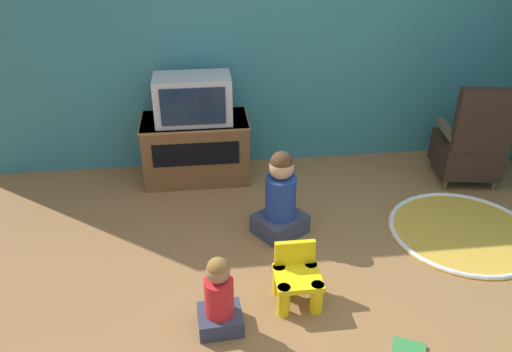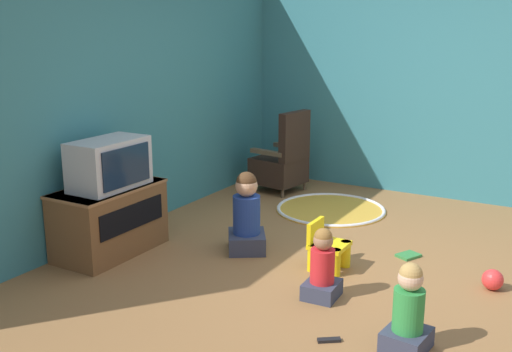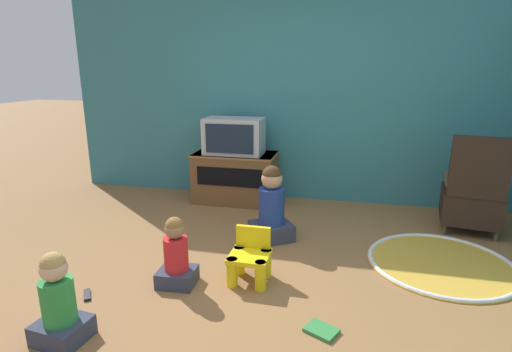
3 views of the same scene
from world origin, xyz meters
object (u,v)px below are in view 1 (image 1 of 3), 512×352
at_px(tv_cabinet, 196,148).
at_px(book, 409,350).
at_px(television, 193,99).
at_px(yellow_kid_chair, 297,280).
at_px(child_watching_center, 219,299).
at_px(black_armchair, 470,146).
at_px(child_watching_right, 281,199).

relative_size(tv_cabinet, book, 4.21).
distance_m(tv_cabinet, book, 2.62).
bearing_deg(tv_cabinet, television, -90.00).
bearing_deg(tv_cabinet, yellow_kid_chair, -70.75).
height_order(television, yellow_kid_chair, television).
height_order(child_watching_center, book, child_watching_center).
height_order(yellow_kid_chair, book, yellow_kid_chair).
relative_size(tv_cabinet, child_watching_center, 1.83).
relative_size(yellow_kid_chair, child_watching_center, 0.74).
relative_size(tv_cabinet, television, 1.45).
distance_m(yellow_kid_chair, book, 0.79).
xyz_separation_m(black_armchair, book, (-1.31, -1.93, -0.35)).
relative_size(child_watching_center, child_watching_right, 0.75).
xyz_separation_m(tv_cabinet, yellow_kid_chair, (0.63, -1.79, -0.14)).
bearing_deg(tv_cabinet, child_watching_right, -57.69).
height_order(tv_cabinet, television, television).
bearing_deg(child_watching_center, book, -19.79).
xyz_separation_m(television, child_watching_right, (0.64, -0.97, -0.50)).
height_order(child_watching_right, book, child_watching_right).
bearing_deg(black_armchair, television, 0.92).
bearing_deg(tv_cabinet, child_watching_center, -86.91).
bearing_deg(black_armchair, yellow_kid_chair, 45.43).
bearing_deg(black_armchair, tv_cabinet, 0.03).
relative_size(television, child_watching_center, 1.26).
relative_size(television, black_armchair, 0.69).
bearing_deg(child_watching_right, book, -99.56).
height_order(tv_cabinet, yellow_kid_chair, tv_cabinet).
bearing_deg(book, child_watching_center, 9.60).
distance_m(yellow_kid_chair, child_watching_center, 0.56).
height_order(child_watching_center, child_watching_right, child_watching_right).
height_order(tv_cabinet, child_watching_center, tv_cabinet).
bearing_deg(yellow_kid_chair, child_watching_right, 88.96).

